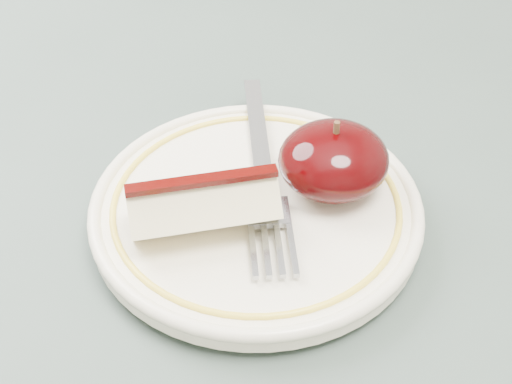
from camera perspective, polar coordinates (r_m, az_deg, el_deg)
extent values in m
cylinder|color=brown|center=(1.10, 10.63, 0.05)|extent=(0.05, 0.05, 0.71)
cube|color=#3E4D45|center=(0.49, -12.94, -4.52)|extent=(0.90, 0.90, 0.04)
cylinder|color=white|center=(0.47, 0.00, -2.26)|extent=(0.12, 0.12, 0.01)
cylinder|color=white|center=(0.46, 0.00, -1.46)|extent=(0.21, 0.21, 0.01)
torus|color=white|center=(0.46, 0.00, -1.01)|extent=(0.22, 0.22, 0.01)
torus|color=yellow|center=(0.46, 0.00, -0.89)|extent=(0.19, 0.19, 0.00)
ellipsoid|color=black|center=(0.46, 6.22, 2.56)|extent=(0.07, 0.07, 0.04)
cylinder|color=#472D19|center=(0.44, 6.46, 5.01)|extent=(0.00, 0.00, 0.01)
cube|color=beige|center=(0.43, -4.19, -1.23)|extent=(0.09, 0.04, 0.04)
cube|color=#330301|center=(0.41, -4.34, 0.92)|extent=(0.09, 0.01, 0.00)
cube|color=#919499|center=(0.52, 0.07, 5.59)|extent=(0.02, 0.11, 0.00)
cube|color=#919499|center=(0.47, 0.68, 0.71)|extent=(0.01, 0.03, 0.00)
cube|color=#919499|center=(0.45, 0.98, -1.65)|extent=(0.03, 0.03, 0.00)
cube|color=#919499|center=(0.42, 2.94, -4.57)|extent=(0.01, 0.04, 0.00)
cube|color=#919499|center=(0.42, 1.89, -4.63)|extent=(0.01, 0.04, 0.00)
cube|color=#919499|center=(0.42, 0.83, -4.69)|extent=(0.01, 0.04, 0.00)
cube|color=#919499|center=(0.42, -0.22, -4.75)|extent=(0.01, 0.04, 0.00)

